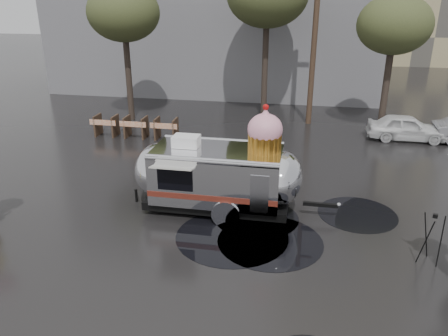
# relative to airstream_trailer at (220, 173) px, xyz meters

# --- Properties ---
(ground) EXTENTS (120.00, 120.00, 0.00)m
(ground) POSITION_rel_airstream_trailer_xyz_m (0.14, -3.42, -1.25)
(ground) COLOR black
(ground) RESTS_ON ground
(puddles) EXTENTS (7.49, 9.33, 0.01)m
(puddles) POSITION_rel_airstream_trailer_xyz_m (1.61, -1.16, -1.24)
(puddles) COLOR black
(puddles) RESTS_ON ground
(utility_pole) EXTENTS (1.60, 0.28, 9.00)m
(utility_pole) POSITION_rel_airstream_trailer_xyz_m (2.64, 10.58, 3.37)
(utility_pole) COLOR #473323
(utility_pole) RESTS_ON ground
(tree_left) EXTENTS (3.64, 3.64, 6.95)m
(tree_left) POSITION_rel_airstream_trailer_xyz_m (-6.86, 9.58, 4.24)
(tree_left) COLOR #382D26
(tree_left) RESTS_ON ground
(tree_right) EXTENTS (3.36, 3.36, 6.42)m
(tree_right) POSITION_rel_airstream_trailer_xyz_m (6.14, 9.58, 3.81)
(tree_right) COLOR #382D26
(tree_right) RESTS_ON ground
(barricade_row) EXTENTS (4.30, 0.80, 1.00)m
(barricade_row) POSITION_rel_airstream_trailer_xyz_m (-5.41, 6.55, -0.72)
(barricade_row) COLOR #473323
(barricade_row) RESTS_ON ground
(airstream_trailer) EXTENTS (6.60, 2.50, 3.56)m
(airstream_trailer) POSITION_rel_airstream_trailer_xyz_m (0.00, 0.00, 0.00)
(airstream_trailer) COLOR silver
(airstream_trailer) RESTS_ON ground
(tripod) EXTENTS (0.56, 0.56, 1.38)m
(tripod) POSITION_rel_airstream_trailer_xyz_m (5.79, -1.89, -0.45)
(tripod) COLOR black
(tripod) RESTS_ON ground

